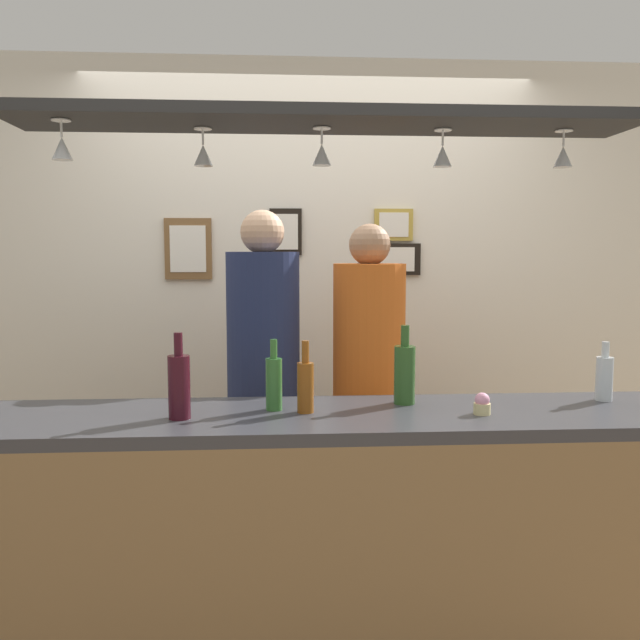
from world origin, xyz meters
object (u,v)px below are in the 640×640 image
person_right_orange_shirt (369,364)px  picture_frame_upper_small (394,225)px  bottle_beer_green_import (274,382)px  picture_frame_crest (286,232)px  bottle_beer_amber_tall (305,385)px  bottle_champagne_green (405,373)px  cupcake (482,404)px  picture_frame_caricature (188,249)px  picture_frame_lower_pair (394,259)px  person_middle_navy_shirt (263,357)px  bottle_soda_clear (604,377)px  bottle_wine_dark_red (179,385)px

person_right_orange_shirt → picture_frame_upper_small: (0.23, 0.67, 0.68)m
bottle_beer_green_import → picture_frame_crest: bearing=87.3°
picture_frame_crest → person_right_orange_shirt: bearing=-60.1°
person_right_orange_shirt → bottle_beer_amber_tall: bearing=-114.4°
person_right_orange_shirt → bottle_champagne_green: bearing=-85.4°
cupcake → picture_frame_caricature: bearing=129.7°
picture_frame_upper_small → cupcake: bearing=-87.6°
bottle_champagne_green → picture_frame_lower_pair: (0.19, 1.28, 0.42)m
person_middle_navy_shirt → bottle_soda_clear: person_middle_navy_shirt is taller
bottle_soda_clear → cupcake: bottle_soda_clear is taller
bottle_soda_clear → bottle_beer_green_import: bearing=-176.8°
picture_frame_lower_pair → person_middle_navy_shirt: bearing=-137.8°
person_middle_navy_shirt → bottle_soda_clear: bearing=-24.9°
bottle_beer_amber_tall → bottle_wine_dark_red: (-0.44, -0.06, 0.02)m
bottle_beer_green_import → bottle_champagne_green: 0.50m
bottle_wine_dark_red → cupcake: bottle_wine_dark_red is taller
bottle_beer_green_import → bottle_beer_amber_tall: same height
person_right_orange_shirt → picture_frame_lower_pair: 0.86m
bottle_wine_dark_red → bottle_beer_amber_tall: bearing=7.8°
picture_frame_crest → picture_frame_caricature: size_ratio=0.76×
bottle_wine_dark_red → picture_frame_upper_small: size_ratio=1.36×
bottle_beer_amber_tall → picture_frame_lower_pair: (0.57, 1.40, 0.44)m
bottle_wine_dark_red → picture_frame_caricature: size_ratio=0.88×
person_right_orange_shirt → picture_frame_caricature: (-0.93, 0.67, 0.55)m
picture_frame_crest → picture_frame_lower_pair: (0.62, 0.00, -0.15)m
picture_frame_crest → picture_frame_caricature: bearing=180.0°
bottle_champagne_green → bottle_beer_amber_tall: size_ratio=1.15×
cupcake → bottle_soda_clear: bearing=18.9°
person_middle_navy_shirt → picture_frame_crest: picture_frame_crest is taller
person_right_orange_shirt → bottle_wine_dark_red: 1.11m
bottle_wine_dark_red → picture_frame_upper_small: (1.00, 1.46, 0.61)m
picture_frame_crest → picture_frame_lower_pair: size_ratio=0.87×
bottle_champagne_green → picture_frame_lower_pair: 1.36m
person_middle_navy_shirt → bottle_champagne_green: 0.83m
person_right_orange_shirt → bottle_beer_green_import: 0.82m
picture_frame_crest → bottle_soda_clear: bearing=-46.6°
picture_frame_upper_small → person_middle_navy_shirt: bearing=-137.6°
bottle_wine_dark_red → picture_frame_lower_pair: picture_frame_lower_pair is taller
picture_frame_lower_pair → cupcake: bearing=-87.8°
bottle_beer_green_import → picture_frame_upper_small: 1.64m
bottle_wine_dark_red → person_right_orange_shirt: bearing=45.8°
bottle_soda_clear → picture_frame_lower_pair: bearing=114.9°
cupcake → picture_frame_upper_small: (-0.06, 1.47, 0.70)m
person_middle_navy_shirt → picture_frame_lower_pair: (0.73, 0.67, 0.45)m
person_right_orange_shirt → picture_frame_caricature: picture_frame_caricature is taller
person_middle_navy_shirt → bottle_beer_amber_tall: bearing=-77.2°
bottle_beer_amber_tall → bottle_champagne_green: bearing=16.7°
bottle_soda_clear → bottle_champagne_green: 0.78m
bottle_champagne_green → picture_frame_upper_small: size_ratio=1.36×
picture_frame_crest → picture_frame_upper_small: picture_frame_upper_small is taller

